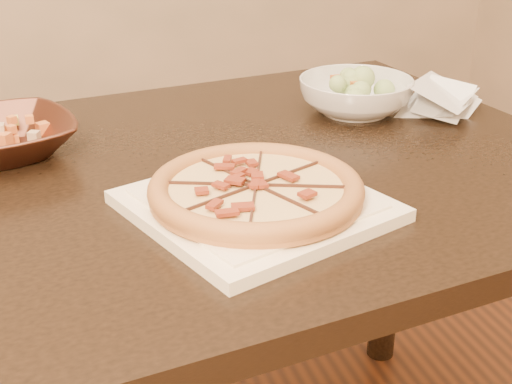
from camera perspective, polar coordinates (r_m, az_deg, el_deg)
dining_table at (r=1.15m, az=-7.23°, el=-3.29°), size 1.50×1.07×0.75m
plate at (r=0.98m, az=0.00°, el=-1.04°), size 0.39×0.39×0.02m
pizza at (r=0.97m, az=-0.00°, el=0.21°), size 0.29×0.29×0.03m
bronze_bowl at (r=1.23m, az=-19.82°, el=4.03°), size 0.29×0.29×0.06m
salad_bowl at (r=1.38m, az=7.97°, el=7.63°), size 0.23×0.23×0.07m
salad at (r=1.37m, az=8.02°, el=9.69°), size 0.10×0.11×0.04m
cling_film at (r=1.40m, az=14.18°, el=7.00°), size 0.19×0.16×0.05m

